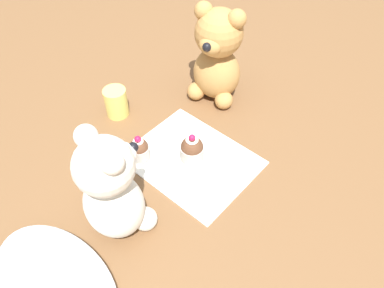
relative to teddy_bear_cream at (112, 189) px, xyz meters
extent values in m
plane|color=brown|center=(0.00, -0.22, -0.11)|extent=(4.00, 4.00, 0.00)
cube|color=silver|center=(0.00, -0.22, -0.11)|extent=(0.27, 0.22, 0.01)
ellipsoid|color=white|center=(-0.01, 0.16, -0.10)|extent=(0.28, 0.16, 0.03)
ellipsoid|color=silver|center=(0.00, 0.00, -0.04)|extent=(0.13, 0.12, 0.14)
sphere|color=silver|center=(0.00, 0.00, 0.07)|extent=(0.11, 0.11, 0.11)
ellipsoid|color=silver|center=(0.00, -0.04, 0.06)|extent=(0.06, 0.05, 0.04)
sphere|color=black|center=(-0.01, -0.06, 0.07)|extent=(0.02, 0.02, 0.02)
sphere|color=silver|center=(-0.04, 0.01, 0.11)|extent=(0.04, 0.04, 0.04)
sphere|color=silver|center=(0.04, 0.00, 0.11)|extent=(0.04, 0.04, 0.04)
sphere|color=silver|center=(-0.04, -0.03, -0.09)|extent=(0.05, 0.05, 0.05)
sphere|color=silver|center=(0.04, -0.04, -0.09)|extent=(0.05, 0.05, 0.05)
ellipsoid|color=#B78447|center=(0.11, -0.43, -0.04)|extent=(0.15, 0.14, 0.14)
sphere|color=#B78447|center=(0.11, -0.43, 0.07)|extent=(0.12, 0.12, 0.12)
ellipsoid|color=#B78447|center=(0.09, -0.39, 0.07)|extent=(0.07, 0.06, 0.04)
sphere|color=black|center=(0.09, -0.37, 0.07)|extent=(0.02, 0.02, 0.02)
sphere|color=#B78447|center=(0.15, -0.42, 0.12)|extent=(0.04, 0.04, 0.04)
sphere|color=#B78447|center=(0.07, -0.44, 0.12)|extent=(0.04, 0.04, 0.04)
sphere|color=#B78447|center=(0.14, -0.39, -0.09)|extent=(0.05, 0.05, 0.05)
sphere|color=#B78447|center=(0.06, -0.41, -0.09)|extent=(0.05, 0.05, 0.05)
cylinder|color=#B2ADA3|center=(0.09, -0.14, -0.09)|extent=(0.05, 0.05, 0.03)
sphere|color=brown|center=(0.09, -0.14, -0.08)|extent=(0.04, 0.04, 0.04)
cylinder|color=white|center=(0.09, -0.14, -0.06)|extent=(0.02, 0.02, 0.00)
sphere|color=#B71947|center=(0.09, -0.14, -0.05)|extent=(0.02, 0.02, 0.02)
cylinder|color=silver|center=(-0.01, -0.22, -0.11)|extent=(0.07, 0.07, 0.01)
cylinder|color=#B2ADA3|center=(-0.01, -0.22, -0.09)|extent=(0.05, 0.05, 0.03)
sphere|color=brown|center=(-0.01, -0.22, -0.07)|extent=(0.05, 0.05, 0.05)
cylinder|color=white|center=(-0.01, -0.22, -0.04)|extent=(0.03, 0.03, 0.00)
sphere|color=#B71947|center=(-0.01, -0.22, -0.04)|extent=(0.01, 0.01, 0.01)
cylinder|color=#EADB66|center=(0.25, -0.21, -0.08)|extent=(0.06, 0.06, 0.08)
camera|label=1|loc=(-0.36, 0.20, 0.54)|focal=35.00mm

